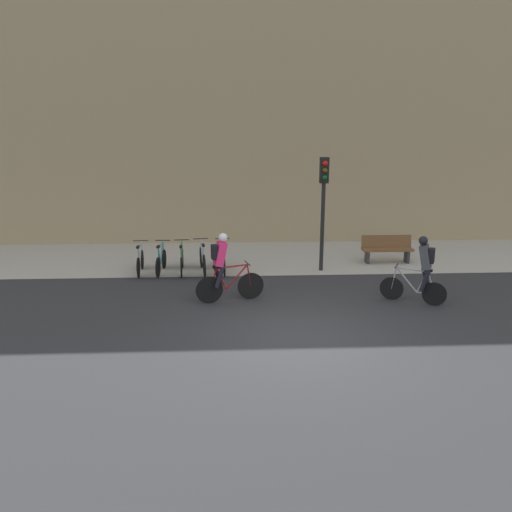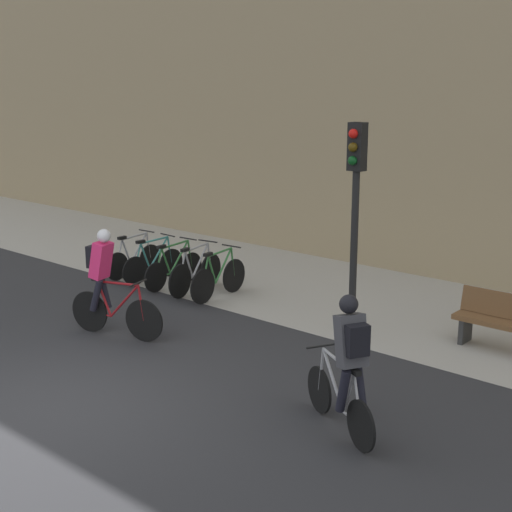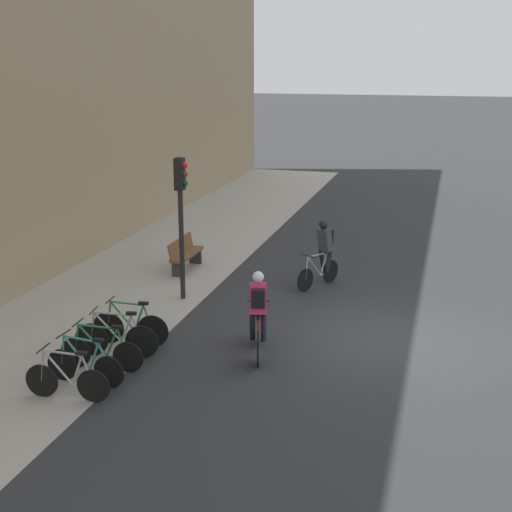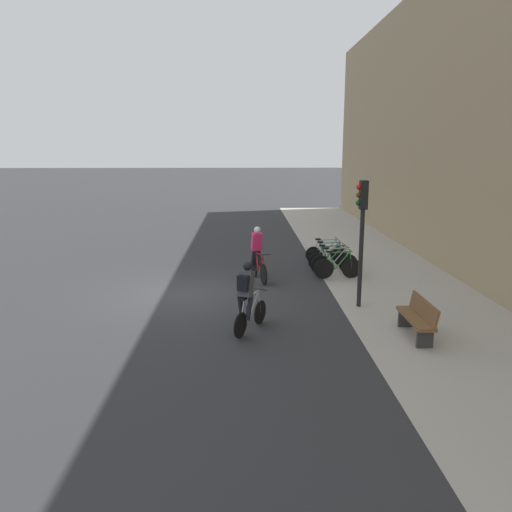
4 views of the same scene
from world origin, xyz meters
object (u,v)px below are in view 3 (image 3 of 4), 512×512
Objects in this scene: parked_bike_1 at (85,365)px; parked_bike_2 at (102,351)px; parked_bike_4 at (130,327)px; cyclist_pink at (258,313)px; parked_bike_0 at (67,379)px; parked_bike_3 at (117,338)px; traffic_light_pole at (181,202)px; cyclist_grey at (323,250)px; bench at (185,254)px.

parked_bike_1 is 0.63m from parked_bike_2.
parked_bike_2 is 1.02× the size of parked_bike_4.
cyclist_pink is 1.08× the size of parked_bike_2.
parked_bike_0 is at bearing 179.95° from parked_bike_2.
traffic_light_pole is (3.67, 0.02, 2.01)m from parked_bike_3.
parked_bike_2 is (-6.26, 3.08, -0.57)m from cyclist_grey.
bench is (0.36, 3.94, -0.48)m from cyclist_grey.
parked_bike_0 is 0.93× the size of parked_bike_3.
cyclist_pink is 2.76m from parked_bike_4.
traffic_light_pole is at bearing -160.04° from bench.
parked_bike_1 is 0.95× the size of bench.
parked_bike_2 is 1.01× the size of bench.
cyclist_pink reaches higher than parked_bike_4.
parked_bike_3 is at bearing -179.75° from traffic_light_pole.
cyclist_grey is at bearing -24.11° from parked_bike_1.
parked_bike_2 is 0.48× the size of traffic_light_pole.
parked_bike_4 is (2.53, 0.00, 0.02)m from parked_bike_0.
parked_bike_2 is (1.26, -0.00, 0.00)m from parked_bike_0.
traffic_light_pole is 3.14m from bench.
bench is at bearing 33.93° from cyclist_pink.
parked_bike_4 is at bearing 148.30° from cyclist_grey.
parked_bike_3 is 0.49× the size of traffic_light_pole.
bench is (7.88, 0.86, 0.09)m from parked_bike_0.
cyclist_pink is at bearing -64.13° from parked_bike_2.
parked_bike_4 reaches higher than parked_bike_0.
cyclist_grey is at bearing -28.73° from parked_bike_3.
parked_bike_4 is (0.63, 0.00, -0.00)m from parked_bike_3.
parked_bike_4 reaches higher than bench.
traffic_light_pole reaches higher than bench.
traffic_light_pole reaches higher than parked_bike_1.
parked_bike_2 is 6.67m from bench.
traffic_light_pole is at bearing 42.40° from cyclist_pink.
parked_bike_1 is (-1.95, 2.71, -0.57)m from cyclist_pink.
parked_bike_4 is at bearing 91.08° from cyclist_pink.
cyclist_grey is 7.00m from parked_bike_2.
traffic_light_pole is 2.10× the size of bench.
parked_bike_1 is 0.97× the size of parked_bike_4.
parked_bike_0 is 5.92m from traffic_light_pole.
parked_bike_1 is at bearing -179.96° from parked_bike_4.
parked_bike_2 is at bearing -172.60° from bench.
bench is (5.35, 0.86, 0.07)m from parked_bike_4.
parked_bike_1 reaches higher than bench.
cyclist_grey is 0.50× the size of traffic_light_pole.
cyclist_pink is 1.10× the size of parked_bike_4.
parked_bike_1 is 0.95× the size of parked_bike_2.
cyclist_grey is at bearing -22.29° from parked_bike_0.
parked_bike_2 is at bearing -179.89° from parked_bike_4.
parked_bike_2 is at bearing 115.87° from cyclist_pink.
bench is (2.32, 0.84, -1.94)m from traffic_light_pole.
parked_bike_3 is at bearing 0.16° from parked_bike_2.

